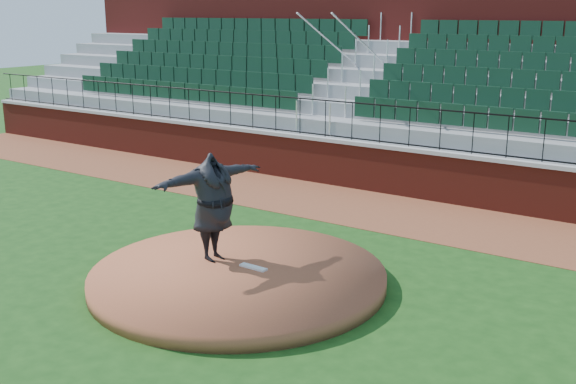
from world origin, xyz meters
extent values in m
plane|color=#164012|center=(0.00, 0.00, 0.00)|extent=(90.00, 90.00, 0.00)
cube|color=brown|center=(0.00, 5.40, 0.01)|extent=(34.00, 3.20, 0.01)
cube|color=maroon|center=(0.00, 7.00, 0.60)|extent=(34.00, 0.35, 1.20)
cube|color=#B7B7B7|center=(0.00, 7.00, 1.25)|extent=(34.00, 0.45, 0.10)
cube|color=maroon|center=(0.00, 12.52, 2.75)|extent=(34.00, 0.50, 5.50)
cylinder|color=brown|center=(0.07, -0.16, 0.12)|extent=(5.20, 5.20, 0.25)
cube|color=white|center=(0.23, 0.06, 0.27)|extent=(0.54, 0.15, 0.04)
imported|color=black|center=(-0.62, 0.02, 1.25)|extent=(1.09, 2.53, 1.99)
camera|label=1|loc=(7.17, -9.09, 4.68)|focal=43.06mm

